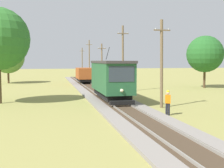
{
  "coord_description": "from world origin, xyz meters",
  "views": [
    {
      "loc": [
        -5.71,
        -5.06,
        3.87
      ],
      "look_at": [
        0.13,
        21.73,
        1.64
      ],
      "focal_mm": 46.96,
      "sensor_mm": 36.0,
      "label": 1
    }
  ],
  "objects_px": {
    "freight_car": "(85,75)",
    "tree_left_far": "(205,54)",
    "utility_pole_horizon": "(82,61)",
    "utility_pole_far": "(102,63)",
    "utility_pole_distant": "(89,58)",
    "track_worker": "(168,101)",
    "tree_left_near": "(8,57)",
    "utility_pole_mid": "(123,58)",
    "utility_pole_near_tram": "(162,63)",
    "red_tram": "(111,78)"
  },
  "relations": [
    {
      "from": "freight_car",
      "to": "tree_left_near",
      "type": "distance_m",
      "value": 13.41
    },
    {
      "from": "utility_pole_mid",
      "to": "red_tram",
      "type": "bearing_deg",
      "value": -111.31
    },
    {
      "from": "utility_pole_mid",
      "to": "utility_pole_horizon",
      "type": "relative_size",
      "value": 1.12
    },
    {
      "from": "utility_pole_near_tram",
      "to": "tree_left_near",
      "type": "relative_size",
      "value": 1.0
    },
    {
      "from": "utility_pole_near_tram",
      "to": "red_tram",
      "type": "bearing_deg",
      "value": 128.04
    },
    {
      "from": "red_tram",
      "to": "utility_pole_distant",
      "type": "relative_size",
      "value": 1.03
    },
    {
      "from": "utility_pole_horizon",
      "to": "utility_pole_far",
      "type": "bearing_deg",
      "value": -90.0
    },
    {
      "from": "utility_pole_far",
      "to": "utility_pole_horizon",
      "type": "height_order",
      "value": "utility_pole_horizon"
    },
    {
      "from": "utility_pole_near_tram",
      "to": "utility_pole_far",
      "type": "bearing_deg",
      "value": 90.0
    },
    {
      "from": "freight_car",
      "to": "tree_left_far",
      "type": "xyz_separation_m",
      "value": [
        15.7,
        -9.64,
        3.17
      ]
    },
    {
      "from": "freight_car",
      "to": "track_worker",
      "type": "height_order",
      "value": "freight_car"
    },
    {
      "from": "red_tram",
      "to": "utility_pole_distant",
      "type": "height_order",
      "value": "utility_pole_distant"
    },
    {
      "from": "red_tram",
      "to": "track_worker",
      "type": "height_order",
      "value": "red_tram"
    },
    {
      "from": "utility_pole_horizon",
      "to": "tree_left_near",
      "type": "height_order",
      "value": "utility_pole_horizon"
    },
    {
      "from": "utility_pole_far",
      "to": "utility_pole_distant",
      "type": "distance_m",
      "value": 15.67
    },
    {
      "from": "utility_pole_mid",
      "to": "tree_left_near",
      "type": "bearing_deg",
      "value": 133.05
    },
    {
      "from": "red_tram",
      "to": "utility_pole_near_tram",
      "type": "bearing_deg",
      "value": -51.96
    },
    {
      "from": "utility_pole_horizon",
      "to": "freight_car",
      "type": "bearing_deg",
      "value": -95.85
    },
    {
      "from": "utility_pole_far",
      "to": "utility_pole_distant",
      "type": "relative_size",
      "value": 0.8
    },
    {
      "from": "utility_pole_horizon",
      "to": "tree_left_far",
      "type": "bearing_deg",
      "value": -73.39
    },
    {
      "from": "freight_car",
      "to": "tree_left_near",
      "type": "height_order",
      "value": "tree_left_near"
    },
    {
      "from": "freight_car",
      "to": "track_worker",
      "type": "bearing_deg",
      "value": -84.99
    },
    {
      "from": "utility_pole_near_tram",
      "to": "tree_left_far",
      "type": "bearing_deg",
      "value": 50.2
    },
    {
      "from": "utility_pole_far",
      "to": "tree_left_far",
      "type": "distance_m",
      "value": 17.35
    },
    {
      "from": "freight_car",
      "to": "utility_pole_mid",
      "type": "relative_size",
      "value": 0.64
    },
    {
      "from": "track_worker",
      "to": "tree_left_near",
      "type": "xyz_separation_m",
      "value": [
        -14.69,
        32.55,
        3.41
      ]
    },
    {
      "from": "red_tram",
      "to": "utility_pole_distant",
      "type": "xyz_separation_m",
      "value": [
        3.28,
        38.42,
        2.07
      ]
    },
    {
      "from": "utility_pole_far",
      "to": "tree_left_far",
      "type": "bearing_deg",
      "value": -44.14
    },
    {
      "from": "freight_car",
      "to": "utility_pole_mid",
      "type": "xyz_separation_m",
      "value": [
        3.28,
        -11.96,
        2.59
      ]
    },
    {
      "from": "utility_pole_horizon",
      "to": "track_worker",
      "type": "bearing_deg",
      "value": -90.8
    },
    {
      "from": "red_tram",
      "to": "tree_left_far",
      "type": "distance_m",
      "value": 19.17
    },
    {
      "from": "freight_car",
      "to": "track_worker",
      "type": "distance_m",
      "value": 28.0
    },
    {
      "from": "utility_pole_distant",
      "to": "utility_pole_horizon",
      "type": "distance_m",
      "value": 13.94
    },
    {
      "from": "red_tram",
      "to": "utility_pole_near_tram",
      "type": "relative_size",
      "value": 1.2
    },
    {
      "from": "tree_left_near",
      "to": "tree_left_far",
      "type": "distance_m",
      "value": 31.4
    },
    {
      "from": "utility_pole_distant",
      "to": "track_worker",
      "type": "relative_size",
      "value": 4.67
    },
    {
      "from": "utility_pole_near_tram",
      "to": "utility_pole_far",
      "type": "relative_size",
      "value": 1.07
    },
    {
      "from": "red_tram",
      "to": "utility_pole_near_tram",
      "type": "distance_m",
      "value": 5.52
    },
    {
      "from": "utility_pole_near_tram",
      "to": "utility_pole_horizon",
      "type": "distance_m",
      "value": 56.54
    },
    {
      "from": "utility_pole_far",
      "to": "freight_car",
      "type": "bearing_deg",
      "value": -143.72
    },
    {
      "from": "tree_left_far",
      "to": "tree_left_near",
      "type": "bearing_deg",
      "value": 152.89
    },
    {
      "from": "utility_pole_far",
      "to": "utility_pole_mid",
      "type": "bearing_deg",
      "value": -90.0
    },
    {
      "from": "freight_car",
      "to": "utility_pole_distant",
      "type": "distance_m",
      "value": 18.55
    },
    {
      "from": "freight_car",
      "to": "utility_pole_near_tram",
      "type": "height_order",
      "value": "utility_pole_near_tram"
    },
    {
      "from": "utility_pole_near_tram",
      "to": "freight_car",
      "type": "bearing_deg",
      "value": 97.61
    },
    {
      "from": "utility_pole_mid",
      "to": "track_worker",
      "type": "height_order",
      "value": "utility_pole_mid"
    },
    {
      "from": "utility_pole_near_tram",
      "to": "utility_pole_far",
      "type": "height_order",
      "value": "utility_pole_near_tram"
    },
    {
      "from": "utility_pole_distant",
      "to": "utility_pole_horizon",
      "type": "xyz_separation_m",
      "value": [
        -0.0,
        13.93,
        -0.57
      ]
    },
    {
      "from": "freight_car",
      "to": "tree_left_near",
      "type": "xyz_separation_m",
      "value": [
        -12.25,
        4.66,
        2.84
      ]
    },
    {
      "from": "freight_car",
      "to": "tree_left_far",
      "type": "bearing_deg",
      "value": -31.56
    }
  ]
}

